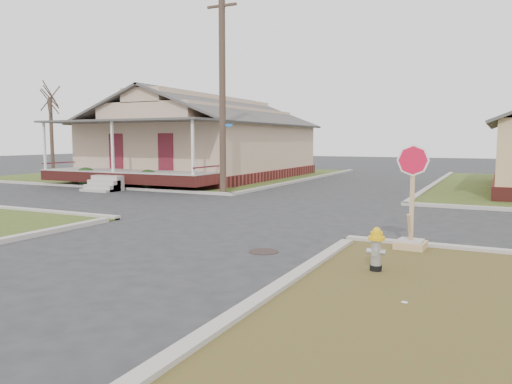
% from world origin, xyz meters
% --- Properties ---
extents(ground, '(120.00, 120.00, 0.00)m').
position_xyz_m(ground, '(0.00, 0.00, 0.00)').
color(ground, '#27282A').
rests_on(ground, ground).
extents(verge_far_left, '(19.00, 19.00, 0.05)m').
position_xyz_m(verge_far_left, '(-13.00, 18.00, 0.03)').
color(verge_far_left, '#314619').
rests_on(verge_far_left, ground).
extents(curbs, '(80.00, 40.00, 0.12)m').
position_xyz_m(curbs, '(0.00, 5.00, 0.00)').
color(curbs, '#A8A198').
rests_on(curbs, ground).
extents(manhole, '(0.64, 0.64, 0.01)m').
position_xyz_m(manhole, '(2.20, -0.50, 0.01)').
color(manhole, black).
rests_on(manhole, ground).
extents(corner_house, '(10.10, 15.50, 5.30)m').
position_xyz_m(corner_house, '(-10.00, 16.68, 2.28)').
color(corner_house, maroon).
rests_on(corner_house, ground).
extents(utility_pole, '(1.80, 0.28, 9.00)m').
position_xyz_m(utility_pole, '(-4.20, 8.90, 4.66)').
color(utility_pole, '#3E2D23').
rests_on(utility_pole, ground).
extents(tree_far_left, '(0.22, 0.22, 4.90)m').
position_xyz_m(tree_far_left, '(-18.00, 12.00, 2.50)').
color(tree_far_left, '#3E2D23').
rests_on(tree_far_left, verge_far_left).
extents(fire_hydrant, '(0.29, 0.29, 0.79)m').
position_xyz_m(fire_hydrant, '(4.74, -1.17, 0.48)').
color(fire_hydrant, black).
rests_on(fire_hydrant, ground).
extents(stop_sign, '(0.64, 0.62, 2.24)m').
position_xyz_m(stop_sign, '(4.99, 1.00, 0.53)').
color(stop_sign, '#A6835A').
rests_on(stop_sign, ground).
extents(hedge_left, '(1.30, 1.06, 0.99)m').
position_xyz_m(hedge_left, '(-12.14, 8.83, 0.54)').
color(hedge_left, black).
rests_on(hedge_left, verge_far_left).
extents(hedge_right, '(1.26, 1.04, 0.97)m').
position_xyz_m(hedge_right, '(-8.47, 9.15, 0.53)').
color(hedge_right, black).
rests_on(hedge_right, verge_far_left).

